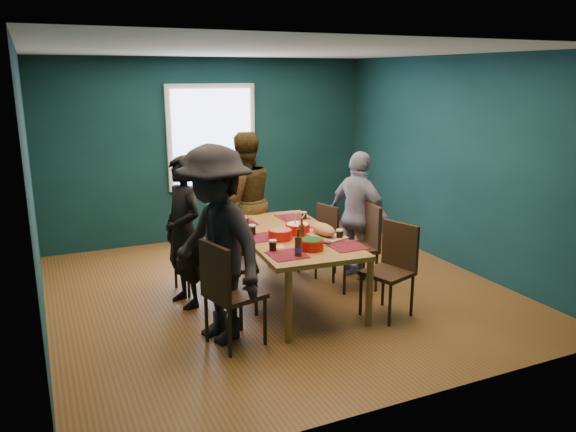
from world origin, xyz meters
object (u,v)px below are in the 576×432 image
Objects in this scene: person_right at (359,216)px; bowl_herbs at (311,244)px; chair_left_far at (188,247)px; chair_right_mid at (363,239)px; dining_table at (290,240)px; chair_left_near at (226,287)px; chair_right_near at (393,262)px; chair_right_far at (322,234)px; person_back at (244,201)px; person_far_left at (184,232)px; bowl_salad at (280,234)px; cutting_board at (323,231)px; chair_left_mid at (225,257)px; bowl_dumpling at (298,228)px; person_near_left at (216,245)px.

person_right is 6.45× the size of bowl_herbs.
chair_left_far is 2.03m from chair_right_mid.
dining_table is 0.61m from bowl_herbs.
chair_left_near is 1.82m from chair_right_near.
person_back reaches higher than chair_right_far.
chair_right_mid is at bearing 31.55° from bowl_herbs.
dining_table is 1.27× the size of person_far_left.
chair_right_far is at bearing 143.01° from person_back.
chair_right_far is 1.29m from bowl_salad.
chair_right_far is at bearing 115.84° from chair_right_mid.
chair_left_near is 0.57× the size of person_back.
bowl_salad is at bearing 47.17° from person_far_left.
chair_right_near is 1.50× the size of cutting_board.
dining_table is at bearing -47.43° from chair_left_far.
chair_left_far is at bearing 121.32° from chair_left_mid.
bowl_dumpling is (0.26, 0.12, 0.00)m from bowl_salad.
chair_left_far is 0.94× the size of chair_right_near.
bowl_herbs is (0.92, -1.32, 0.29)m from chair_left_far.
chair_left_far is 1.60m from cutting_board.
person_far_left is 1.49m from cutting_board.
person_far_left is at bearing 137.47° from bowl_herbs.
chair_left_mid is 0.65× the size of person_right.
chair_left_near is at bearing -137.98° from dining_table.
bowl_salad is 0.96× the size of bowl_dumpling.
person_back reaches higher than chair_right_near.
chair_right_near is 0.81m from cutting_board.
bowl_herbs is at bearing -138.26° from chair_right_mid.
person_right reaches higher than chair_left_mid.
chair_left_mid is at bearing -170.24° from chair_right_mid.
bowl_salad is (0.56, -0.16, 0.22)m from chair_left_mid.
bowl_dumpling is 1.10× the size of bowl_herbs.
chair_left_near reaches higher than chair_right_near.
chair_left_mid is 0.53m from person_far_left.
bowl_herbs is at bearing -73.28° from bowl_salad.
bowl_salad is at bearing 129.19° from chair_right_near.
person_far_left is at bearing -119.49° from chair_left_far.
person_far_left is (-2.03, 0.35, 0.24)m from chair_right_mid.
person_back reaches higher than person_right.
dining_table is 2.06× the size of chair_left_near.
chair_left_far is 3.76× the size of bowl_herbs.
dining_table is 1.26m from chair_left_near.
chair_left_far is 1.20m from bowl_salad.
chair_left_mid is 3.84× the size of bowl_dumpling.
chair_left_far reaches higher than chair_right_far.
person_near_left is at bearing 61.55° from person_back.
chair_right_mid is 1.18m from bowl_herbs.
chair_left_far is 0.49× the size of person_near_left.
person_near_left is at bearing -159.44° from chair_right_far.
person_near_left reaches higher than chair_right_near.
person_near_left reaches higher than person_far_left.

